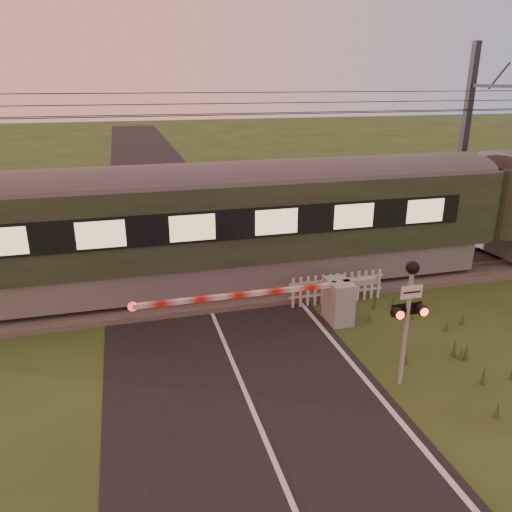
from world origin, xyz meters
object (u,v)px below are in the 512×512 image
object	(u,v)px
train	(477,207)
catenary_mast	(464,145)
boom_gate	(330,300)
crossing_signal	(409,302)
picket_fence	(337,288)

from	to	relation	value
train	catenary_mast	world-z (taller)	catenary_mast
boom_gate	crossing_signal	distance (m)	3.52
crossing_signal	picket_fence	xyz separation A→B (m)	(0.37, 4.37, -1.53)
boom_gate	picket_fence	xyz separation A→B (m)	(0.73, 1.13, -0.19)
picket_fence	catenary_mast	bearing A→B (deg)	30.62
crossing_signal	catenary_mast	world-z (taller)	catenary_mast
picket_fence	catenary_mast	size ratio (longest dim) A/B	0.39
picket_fence	catenary_mast	distance (m)	8.85
picket_fence	catenary_mast	world-z (taller)	catenary_mast
boom_gate	catenary_mast	xyz separation A→B (m)	(7.71, 5.26, 3.36)
boom_gate	catenary_mast	world-z (taller)	catenary_mast
boom_gate	crossing_signal	size ratio (longest dim) A/B	2.32
picket_fence	train	bearing A→B (deg)	17.08
catenary_mast	picket_fence	bearing A→B (deg)	-149.38
catenary_mast	boom_gate	bearing A→B (deg)	-145.68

